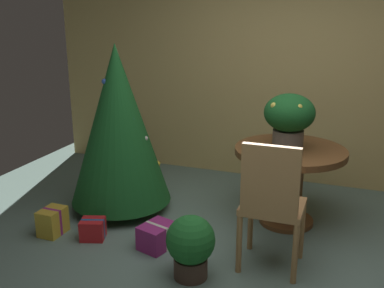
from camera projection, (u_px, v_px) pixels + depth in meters
ground_plane at (246, 277)px, 3.35m from camera, size 6.60×6.60×0.00m
back_wall_panel at (298, 69)px, 4.95m from camera, size 6.00×0.10×2.60m
round_dining_table at (289, 172)px, 4.08m from camera, size 1.00×1.00×0.73m
flower_vase at (289, 117)px, 3.89m from camera, size 0.44×0.44×0.50m
wooden_chair_near at (271, 200)px, 3.27m from camera, size 0.46×0.42×1.03m
holiday_tree at (118, 125)px, 4.27m from camera, size 0.98×0.98×1.64m
gift_box_purple at (157, 236)px, 3.74m from camera, size 0.30×0.34×0.21m
gift_box_gold at (53, 222)px, 3.97m from camera, size 0.18×0.24×0.24m
gift_box_red at (93, 229)px, 3.89m from camera, size 0.25×0.23×0.18m
potted_plant at (191, 245)px, 3.28m from camera, size 0.37×0.37×0.49m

